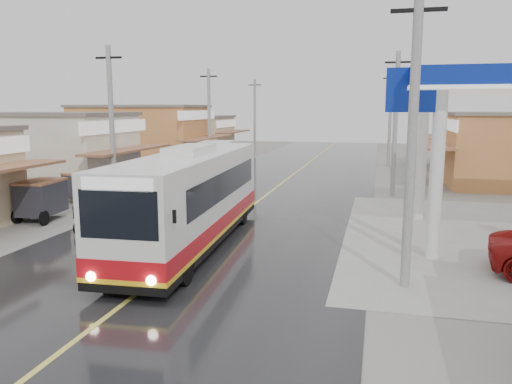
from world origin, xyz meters
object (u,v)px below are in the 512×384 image
at_px(coach_bus, 192,198).
at_px(second_bus, 210,163).
at_px(tricycle_near, 41,197).
at_px(cyclist, 86,217).
at_px(tricycle_far, 83,185).

xyz_separation_m(coach_bus, second_bus, (-4.13, 13.87, -0.31)).
bearing_deg(coach_bus, tricycle_near, 161.09).
relative_size(coach_bus, second_bus, 1.42).
bearing_deg(cyclist, tricycle_near, 161.24).
bearing_deg(tricycle_far, tricycle_near, -61.15).
distance_m(tricycle_near, tricycle_far, 4.72).
height_order(cyclist, tricycle_near, cyclist).
bearing_deg(tricycle_near, cyclist, -30.13).
bearing_deg(tricycle_far, second_bus, 73.58).
xyz_separation_m(second_bus, tricycle_near, (-3.87, -11.60, -0.40)).
xyz_separation_m(coach_bus, tricycle_near, (-8.00, 2.27, -0.71)).
height_order(coach_bus, tricycle_near, coach_bus).
xyz_separation_m(coach_bus, cyclist, (-4.89, 0.90, -1.14)).
bearing_deg(tricycle_near, tricycle_far, 94.59).
distance_m(second_bus, tricycle_near, 12.23).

